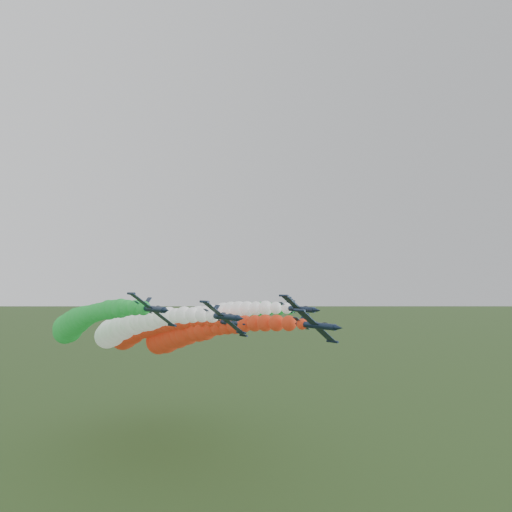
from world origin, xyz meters
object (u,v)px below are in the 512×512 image
object	(u,v)px
jet_inner_left	(123,329)
jet_outer_right	(190,323)
jet_inner_right	(181,323)
jet_trail	(138,332)
jet_outer_left	(76,324)
jet_lead	(180,335)

from	to	relation	value
jet_inner_left	jet_outer_right	world-z (taller)	jet_inner_left
jet_inner_right	jet_trail	size ratio (longest dim) A/B	1.00
jet_inner_right	jet_outer_left	world-z (taller)	jet_outer_left
jet_outer_left	jet_outer_right	xyz separation A→B (m)	(39.14, 4.66, -1.93)
jet_outer_right	jet_trail	distance (m)	17.26
jet_lead	jet_outer_left	bearing A→B (deg)	143.85
jet_inner_right	jet_outer_right	size ratio (longest dim) A/B	1.00
jet_lead	jet_inner_right	world-z (taller)	jet_inner_right
jet_inner_left	jet_inner_right	distance (m)	20.33
jet_outer_right	jet_inner_left	bearing A→B (deg)	-158.48
jet_outer_left	jet_inner_left	bearing A→B (deg)	-29.85
jet_inner_right	jet_trail	world-z (taller)	jet_inner_right
jet_lead	jet_inner_left	bearing A→B (deg)	138.91
jet_lead	jet_trail	world-z (taller)	jet_lead
jet_inner_left	jet_trail	size ratio (longest dim) A/B	1.00
jet_lead	jet_outer_right	size ratio (longest dim) A/B	0.99
jet_lead	jet_inner_right	bearing A→B (deg)	59.73
jet_outer_right	jet_outer_left	bearing A→B (deg)	-173.21
jet_lead	jet_trail	size ratio (longest dim) A/B	1.00
jet_lead	jet_inner_left	size ratio (longest dim) A/B	1.00
jet_outer_right	jet_trail	xyz separation A→B (m)	(-16.32, 5.06, -2.45)
jet_outer_right	jet_trail	bearing A→B (deg)	162.76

